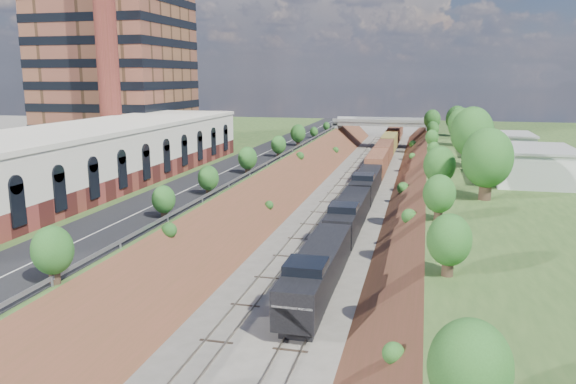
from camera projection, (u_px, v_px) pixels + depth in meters
platform_left at (145, 173)px, 90.31m from camera, size 44.00×180.00×5.00m
embankment_left at (277, 195)px, 85.69m from camera, size 10.00×180.00×10.00m
embankment_right at (425, 202)px, 80.57m from camera, size 10.00×180.00×10.00m
rail_left_track at (331, 197)px, 83.72m from camera, size 1.58×180.00×0.18m
rail_right_track at (366, 199)px, 82.51m from camera, size 1.58×180.00×0.18m
road at (248, 161)px, 85.72m from camera, size 8.00×180.00×0.10m
guardrail at (274, 159)px, 84.47m from camera, size 0.10×171.00×0.70m
commercial_building at (92, 155)px, 67.00m from camera, size 14.30×62.30×7.00m
smokestack at (105, 26)px, 82.64m from camera, size 3.20×3.20×40.00m
overpass at (382, 128)px, 141.10m from camera, size 24.50×8.30×7.40m
white_building_near at (532, 166)px, 68.63m from camera, size 9.00×12.00×4.00m
white_building_far at (504, 146)px, 89.71m from camera, size 8.00×10.00×3.60m
tree_right_large at (487, 159)px, 58.25m from camera, size 5.25×5.25×7.61m
tree_left_crest at (143, 209)px, 46.41m from camera, size 2.45×2.45×3.55m
freight_train at (380, 159)px, 105.05m from camera, size 3.03×138.16×4.55m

